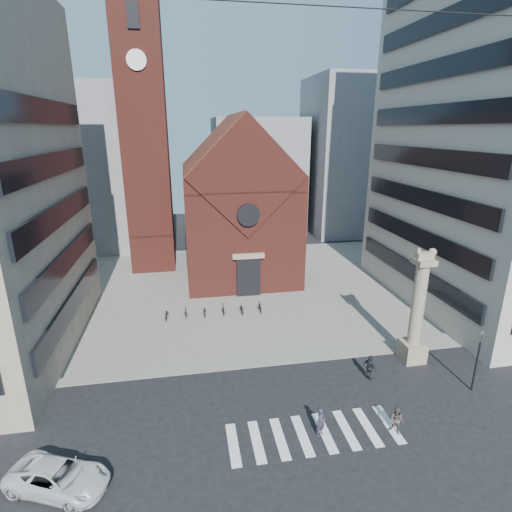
# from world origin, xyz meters

# --- Properties ---
(ground) EXTENTS (120.00, 120.00, 0.00)m
(ground) POSITION_xyz_m (0.00, 0.00, 0.00)
(ground) COLOR black
(ground) RESTS_ON ground
(piazza) EXTENTS (46.00, 30.00, 0.05)m
(piazza) POSITION_xyz_m (0.00, 19.00, 0.03)
(piazza) COLOR gray
(piazza) RESTS_ON ground
(zebra_crossing) EXTENTS (10.20, 3.20, 0.01)m
(zebra_crossing) POSITION_xyz_m (0.55, -3.00, 0.01)
(zebra_crossing) COLOR white
(zebra_crossing) RESTS_ON ground
(church) EXTENTS (12.00, 16.65, 18.00)m
(church) POSITION_xyz_m (0.00, 25.04, 7.98)
(church) COLOR maroon
(church) RESTS_ON ground
(campanile) EXTENTS (5.50, 5.50, 31.20)m
(campanile) POSITION_xyz_m (-10.00, 28.00, 15.74)
(campanile) COLOR maroon
(campanile) RESTS_ON ground
(bg_block_left) EXTENTS (16.00, 14.00, 22.00)m
(bg_block_left) POSITION_xyz_m (-20.00, 40.00, 11.00)
(bg_block_left) COLOR gray
(bg_block_left) RESTS_ON ground
(bg_block_mid) EXTENTS (14.00, 12.00, 18.00)m
(bg_block_mid) POSITION_xyz_m (6.00, 45.00, 9.00)
(bg_block_mid) COLOR gray
(bg_block_mid) RESTS_ON ground
(bg_block_right) EXTENTS (16.00, 14.00, 24.00)m
(bg_block_right) POSITION_xyz_m (22.00, 42.00, 12.00)
(bg_block_right) COLOR gray
(bg_block_right) RESTS_ON ground
(lion_column) EXTENTS (1.63, 1.60, 8.68)m
(lion_column) POSITION_xyz_m (10.01, 3.00, 3.46)
(lion_column) COLOR tan
(lion_column) RESTS_ON ground
(traffic_light) EXTENTS (0.13, 0.16, 4.30)m
(traffic_light) POSITION_xyz_m (12.00, -1.00, 2.29)
(traffic_light) COLOR black
(traffic_light) RESTS_ON ground
(white_car) EXTENTS (5.33, 3.93, 1.35)m
(white_car) POSITION_xyz_m (-12.48, -4.30, 0.67)
(white_car) COLOR silver
(white_car) RESTS_ON ground
(pedestrian_0) EXTENTS (0.75, 0.65, 1.73)m
(pedestrian_0) POSITION_xyz_m (0.88, -3.12, 0.86)
(pedestrian_0) COLOR #2C2736
(pedestrian_0) RESTS_ON ground
(pedestrian_1) EXTENTS (0.99, 1.00, 1.63)m
(pedestrian_1) POSITION_xyz_m (5.12, -3.72, 0.81)
(pedestrian_1) COLOR #4F443F
(pedestrian_1) RESTS_ON ground
(pedestrian_2) EXTENTS (0.82, 1.16, 1.82)m
(pedestrian_2) POSITION_xyz_m (5.88, 1.29, 0.91)
(pedestrian_2) COLOR #212228
(pedestrian_2) RESTS_ON ground
(scooter_0) EXTENTS (0.63, 1.68, 0.87)m
(scooter_0) POSITION_xyz_m (-8.09, 12.89, 0.49)
(scooter_0) COLOR black
(scooter_0) RESTS_ON piazza
(scooter_1) EXTENTS (0.50, 1.62, 0.97)m
(scooter_1) POSITION_xyz_m (-6.38, 12.89, 0.53)
(scooter_1) COLOR black
(scooter_1) RESTS_ON piazza
(scooter_2) EXTENTS (0.63, 1.68, 0.87)m
(scooter_2) POSITION_xyz_m (-4.67, 12.89, 0.49)
(scooter_2) COLOR black
(scooter_2) RESTS_ON piazza
(scooter_3) EXTENTS (0.50, 1.62, 0.97)m
(scooter_3) POSITION_xyz_m (-2.96, 12.89, 0.53)
(scooter_3) COLOR black
(scooter_3) RESTS_ON piazza
(scooter_4) EXTENTS (0.63, 1.68, 0.87)m
(scooter_4) POSITION_xyz_m (-1.25, 12.89, 0.49)
(scooter_4) COLOR black
(scooter_4) RESTS_ON piazza
(scooter_5) EXTENTS (0.50, 1.62, 0.97)m
(scooter_5) POSITION_xyz_m (0.45, 12.89, 0.53)
(scooter_5) COLOR black
(scooter_5) RESTS_ON piazza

